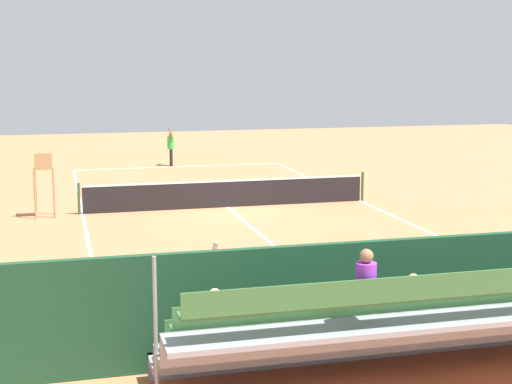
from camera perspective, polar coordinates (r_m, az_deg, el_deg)
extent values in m
plane|color=#CC7047|center=(27.30, -2.12, -1.13)|extent=(60.00, 60.00, 0.00)
cube|color=white|center=(37.98, -5.72, 1.88)|extent=(10.00, 0.10, 0.01)
cube|color=white|center=(17.03, 6.01, -7.80)|extent=(10.00, 0.10, 0.01)
cube|color=white|center=(28.78, 7.65, -0.64)|extent=(0.10, 22.00, 0.01)
cube|color=white|center=(26.69, -12.66, -1.60)|extent=(0.10, 22.00, 0.01)
cube|color=white|center=(33.15, -4.39, 0.77)|extent=(7.50, 0.10, 0.01)
cube|color=white|center=(21.56, 1.38, -4.02)|extent=(7.50, 0.10, 0.01)
cube|color=white|center=(27.30, -2.12, -1.12)|extent=(0.10, 12.10, 0.01)
cube|color=white|center=(37.98, -5.72, 1.88)|extent=(0.10, 0.30, 0.01)
cube|color=black|center=(27.22, -2.13, -0.19)|extent=(10.00, 0.02, 0.91)
cube|color=white|center=(27.14, -2.13, 0.82)|extent=(10.00, 0.04, 0.06)
cylinder|color=#2D5133|center=(28.72, 7.85, 0.41)|extent=(0.10, 0.10, 1.07)
cylinder|color=#2D5133|center=(26.59, -12.92, -0.48)|extent=(0.10, 0.10, 1.07)
cube|color=#194228|center=(14.10, 10.40, -7.39)|extent=(18.00, 0.16, 2.00)
cube|color=gray|center=(14.04, 10.92, -10.81)|extent=(9.00, 0.10, 0.45)
cube|color=gray|center=(13.69, 11.58, -10.56)|extent=(9.00, 0.80, 0.08)
cube|color=gray|center=(14.07, 10.86, -10.77)|extent=(9.00, 0.04, 0.45)
cube|color=#386B38|center=(13.46, 11.83, -9.02)|extent=(8.60, 0.36, 0.04)
cube|color=#386B38|center=(13.25, 12.21, -8.43)|extent=(8.60, 0.03, 0.36)
cube|color=gray|center=(12.87, 13.23, -9.82)|extent=(9.00, 0.80, 0.08)
cube|color=gray|center=(13.25, 12.43, -10.06)|extent=(9.00, 0.04, 0.45)
cube|color=#386B38|center=(12.65, 13.52, -8.16)|extent=(8.60, 0.36, 0.04)
cube|color=#386B38|center=(12.44, 13.95, -7.52)|extent=(8.60, 0.03, 0.36)
cube|color=gray|center=(12.06, 15.10, -8.96)|extent=(9.00, 0.80, 0.08)
cube|color=gray|center=(12.43, 14.19, -9.26)|extent=(9.00, 0.04, 0.45)
cube|color=#386B38|center=(11.86, 15.43, -7.18)|extent=(8.60, 0.36, 0.04)
cube|color=#386B38|center=(11.65, 15.92, -6.47)|extent=(8.60, 0.03, 0.36)
cylinder|color=gray|center=(11.45, -7.40, -10.43)|extent=(0.06, 0.06, 2.35)
cube|color=#2D2D33|center=(12.52, -3.14, -10.07)|extent=(0.32, 0.40, 0.12)
cylinder|color=green|center=(12.31, -3.04, -9.01)|extent=(0.30, 0.30, 0.45)
sphere|color=beige|center=(12.21, -3.05, -7.56)|extent=(0.20, 0.20, 0.20)
cube|color=#2D2D33|center=(13.56, 11.21, -8.68)|extent=(0.32, 0.40, 0.12)
cylinder|color=purple|center=(13.37, 11.48, -7.67)|extent=(0.30, 0.30, 0.45)
sphere|color=tan|center=(13.28, 11.52, -6.33)|extent=(0.20, 0.20, 0.20)
cube|color=#2D2D33|center=(11.30, 7.84, -7.54)|extent=(0.32, 0.40, 0.12)
cylinder|color=purple|center=(11.11, 8.11, -6.31)|extent=(0.30, 0.30, 0.45)
sphere|color=#8C6647|center=(11.02, 8.15, -4.69)|extent=(0.20, 0.20, 0.20)
cylinder|color=#A88456|center=(26.72, -14.67, 0.07)|extent=(0.07, 0.07, 1.60)
cylinder|color=#A88456|center=(26.73, -15.95, 0.02)|extent=(0.07, 0.07, 1.60)
cylinder|color=#A88456|center=(26.13, -14.66, -0.14)|extent=(0.07, 0.07, 1.60)
cylinder|color=#A88456|center=(26.13, -15.98, -0.20)|extent=(0.07, 0.07, 1.60)
cube|color=#A88456|center=(26.30, -15.39, 1.72)|extent=(0.56, 0.56, 0.06)
cube|color=#A88456|center=(26.03, -15.43, 2.24)|extent=(0.56, 0.06, 0.48)
cube|color=#A88456|center=(26.28, -14.84, 2.07)|extent=(0.04, 0.48, 0.04)
cube|color=#A88456|center=(26.29, -15.98, 2.02)|extent=(0.04, 0.48, 0.04)
cube|color=#33383D|center=(15.81, 15.58, -7.79)|extent=(1.80, 0.40, 0.05)
cylinder|color=#33383D|center=(16.26, 17.85, -8.26)|extent=(0.06, 0.06, 0.45)
cylinder|color=#33383D|center=(15.53, 13.11, -8.88)|extent=(0.06, 0.06, 0.45)
cube|color=#33383D|center=(15.58, 15.96, -6.92)|extent=(1.80, 0.04, 0.36)
cube|color=#B22D2D|center=(14.83, 8.93, -9.82)|extent=(0.90, 0.36, 0.36)
cylinder|color=black|center=(38.36, -6.29, 2.58)|extent=(0.14, 0.14, 0.85)
cylinder|color=black|center=(38.14, -6.26, 2.54)|extent=(0.14, 0.14, 0.85)
cylinder|color=green|center=(38.17, -6.30, 3.64)|extent=(0.38, 0.38, 0.60)
sphere|color=#8C6647|center=(38.13, -6.31, 4.25)|extent=(0.22, 0.22, 0.22)
cylinder|color=#8C6647|center=(37.90, -6.28, 4.36)|extent=(0.25, 0.11, 0.55)
cylinder|color=#8C6647|center=(38.38, -6.32, 3.72)|extent=(0.10, 0.10, 0.50)
cylinder|color=black|center=(38.71, -7.20, 2.01)|extent=(0.26, 0.16, 0.03)
torus|color=#D8CC4C|center=(38.56, -7.53, 1.98)|extent=(0.41, 0.41, 0.02)
cylinder|color=white|center=(38.56, -7.53, 1.98)|extent=(0.25, 0.25, 0.00)
sphere|color=#CCDB33|center=(34.49, -8.70, 1.08)|extent=(0.07, 0.07, 0.07)
cylinder|color=#232328|center=(13.84, -3.09, -10.07)|extent=(0.14, 0.14, 0.85)
cylinder|color=#232328|center=(14.05, -3.17, -9.77)|extent=(0.14, 0.14, 0.85)
cylinder|color=purple|center=(13.72, -3.16, -7.07)|extent=(0.40, 0.40, 0.60)
sphere|color=beige|center=(13.61, -3.17, -5.41)|extent=(0.22, 0.22, 0.22)
cylinder|color=beige|center=(13.80, -3.26, -4.82)|extent=(0.26, 0.12, 0.55)
cylinder|color=beige|center=(13.50, -3.08, -7.21)|extent=(0.10, 0.10, 0.50)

